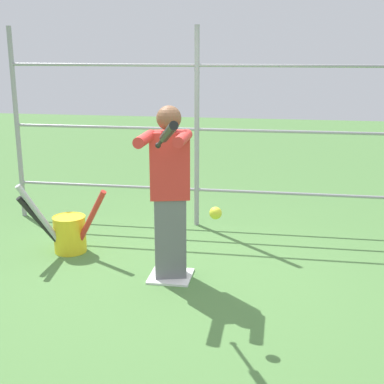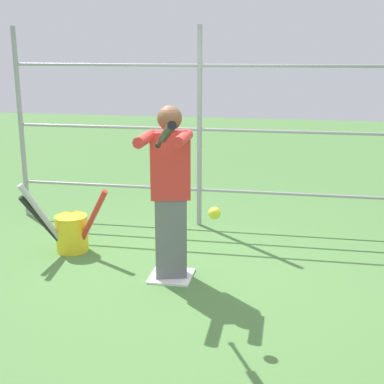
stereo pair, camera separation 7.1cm
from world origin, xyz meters
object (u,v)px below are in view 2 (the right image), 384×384
(bat_bucket, at_px, (70,231))
(batter, at_px, (170,188))
(baseball_bat_swinging, at_px, (166,134))
(softball_in_flight, at_px, (215,213))

(bat_bucket, bearing_deg, batter, 158.69)
(batter, xyz_separation_m, baseball_bat_swinging, (-0.17, 0.84, 0.64))
(baseball_bat_swinging, distance_m, softball_in_flight, 0.70)
(batter, relative_size, softball_in_flight, 17.11)
(bat_bucket, bearing_deg, softball_in_flight, 144.01)
(baseball_bat_swinging, relative_size, softball_in_flight, 7.62)
(softball_in_flight, distance_m, bat_bucket, 2.25)
(baseball_bat_swinging, bearing_deg, batter, -78.84)
(baseball_bat_swinging, xyz_separation_m, softball_in_flight, (-0.36, -0.05, -0.60))
(baseball_bat_swinging, bearing_deg, bat_bucket, -43.63)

